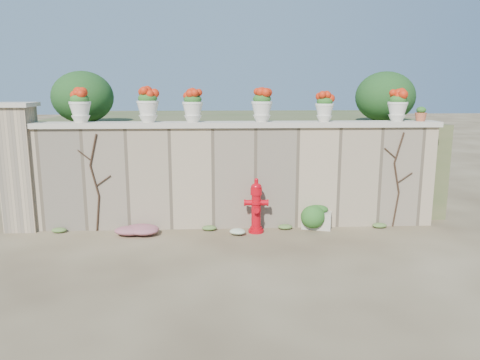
{
  "coord_description": "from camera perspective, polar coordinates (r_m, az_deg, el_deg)",
  "views": [
    {
      "loc": [
        -0.34,
        -7.32,
        2.79
      ],
      "look_at": [
        0.1,
        1.4,
        1.03
      ],
      "focal_mm": 35.0,
      "sensor_mm": 36.0,
      "label": 1
    }
  ],
  "objects": [
    {
      "name": "green_shrub",
      "position": [
        9.32,
        8.89,
        -4.23
      ],
      "size": [
        0.63,
        0.57,
        0.6
      ],
      "primitive_type": "ellipsoid",
      "color": "#1E5119",
      "rests_on": "ground"
    },
    {
      "name": "planter_box",
      "position": [
        9.45,
        9.34,
        -4.53
      ],
      "size": [
        0.64,
        0.48,
        0.47
      ],
      "rotation": [
        0.0,
        0.0,
        -0.3
      ],
      "color": "beige",
      "rests_on": "ground"
    },
    {
      "name": "urn_pot_2",
      "position": [
        9.14,
        -5.79,
        8.98
      ],
      "size": [
        0.4,
        0.4,
        0.63
      ],
      "color": "silver",
      "rests_on": "wall_cap"
    },
    {
      "name": "white_flowers",
      "position": [
        8.94,
        -0.37,
        -6.22
      ],
      "size": [
        0.45,
        0.36,
        0.16
      ],
      "primitive_type": "ellipsoid",
      "color": "white",
      "rests_on": "ground"
    },
    {
      "name": "urn_pot_1",
      "position": [
        9.22,
        -11.17,
        8.95
      ],
      "size": [
        0.42,
        0.42,
        0.66
      ],
      "color": "silver",
      "rests_on": "wall_cap"
    },
    {
      "name": "raised_fill",
      "position": [
        12.46,
        -1.29,
        3.16
      ],
      "size": [
        9.0,
        6.0,
        2.0
      ],
      "primitive_type": "cube",
      "color": "#384C23",
      "rests_on": "ground"
    },
    {
      "name": "urn_pot_0",
      "position": [
        9.49,
        -18.92,
        8.55
      ],
      "size": [
        0.41,
        0.41,
        0.64
      ],
      "color": "silver",
      "rests_on": "wall_cap"
    },
    {
      "name": "stone_wall",
      "position": [
        9.3,
        -0.74,
        0.33
      ],
      "size": [
        8.0,
        0.4,
        2.0
      ],
      "primitive_type": "cube",
      "color": "tan",
      "rests_on": "ground"
    },
    {
      "name": "urn_pot_3",
      "position": [
        9.17,
        2.69,
        9.07
      ],
      "size": [
        0.41,
        0.41,
        0.64
      ],
      "color": "silver",
      "rests_on": "wall_cap"
    },
    {
      "name": "terracotta_pot",
      "position": [
        9.99,
        21.18,
        7.43
      ],
      "size": [
        0.23,
        0.23,
        0.28
      ],
      "color": "#B05435",
      "rests_on": "wall_cap"
    },
    {
      "name": "urn_pot_5",
      "position": [
        9.8,
        18.66,
        8.56
      ],
      "size": [
        0.39,
        0.39,
        0.61
      ],
      "color": "silver",
      "rests_on": "wall_cap"
    },
    {
      "name": "fire_hydrant",
      "position": [
        8.99,
        1.99,
        -3.13
      ],
      "size": [
        0.45,
        0.32,
        1.06
      ],
      "rotation": [
        0.0,
        0.0,
        -0.06
      ],
      "color": "#B60711",
      "rests_on": "ground"
    },
    {
      "name": "gate_pillar",
      "position": [
        10.01,
        -25.23,
        1.51
      ],
      "size": [
        0.72,
        0.72,
        2.48
      ],
      "color": "tan",
      "rests_on": "ground"
    },
    {
      "name": "back_shrub_right",
      "position": [
        10.98,
        17.29,
        9.66
      ],
      "size": [
        1.3,
        1.3,
        1.1
      ],
      "primitive_type": "ellipsoid",
      "color": "#143814",
      "rests_on": "raised_fill"
    },
    {
      "name": "urn_pot_4",
      "position": [
        9.37,
        10.26,
        8.73
      ],
      "size": [
        0.36,
        0.36,
        0.56
      ],
      "color": "silver",
      "rests_on": "wall_cap"
    },
    {
      "name": "vine_right",
      "position": [
        9.76,
        18.62,
        0.19
      ],
      "size": [
        0.6,
        0.04,
        1.91
      ],
      "color": "black",
      "rests_on": "ground"
    },
    {
      "name": "wall_cap",
      "position": [
        9.16,
        -0.75,
        6.79
      ],
      "size": [
        8.1,
        0.52,
        0.1
      ],
      "primitive_type": "cube",
      "color": "beige",
      "rests_on": "stone_wall"
    },
    {
      "name": "vine_left",
      "position": [
        9.38,
        -17.23,
        -0.16
      ],
      "size": [
        0.6,
        0.04,
        1.91
      ],
      "color": "black",
      "rests_on": "ground"
    },
    {
      "name": "magenta_clump",
      "position": [
        9.09,
        -12.23,
        -5.94
      ],
      "size": [
        0.89,
        0.59,
        0.24
      ],
      "primitive_type": "ellipsoid",
      "color": "#D1297A",
      "rests_on": "ground"
    },
    {
      "name": "ground",
      "position": [
        7.84,
        -0.22,
        -9.42
      ],
      "size": [
        80.0,
        80.0,
        0.0
      ],
      "primitive_type": "plane",
      "color": "#463623",
      "rests_on": "ground"
    },
    {
      "name": "back_shrub_left",
      "position": [
        10.72,
        -18.63,
        9.55
      ],
      "size": [
        1.3,
        1.3,
        1.1
      ],
      "primitive_type": "ellipsoid",
      "color": "#143814",
      "rests_on": "raised_fill"
    }
  ]
}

